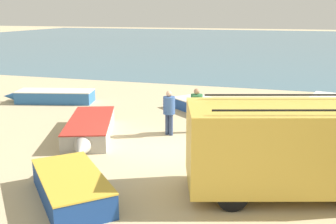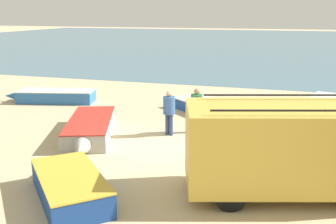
{
  "view_description": "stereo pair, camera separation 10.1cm",
  "coord_description": "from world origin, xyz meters",
  "px_view_note": "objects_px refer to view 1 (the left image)",
  "views": [
    {
      "loc": [
        3.76,
        -12.25,
        4.6
      ],
      "look_at": [
        -0.34,
        1.2,
        1.0
      ],
      "focal_mm": 42.0,
      "sensor_mm": 36.0,
      "label": 1
    },
    {
      "loc": [
        3.86,
        -12.22,
        4.6
      ],
      "look_at": [
        -0.34,
        1.2,
        1.0
      ],
      "focal_mm": 42.0,
      "sensor_mm": 36.0,
      "label": 2
    }
  ],
  "objects_px": {
    "fishing_rowboat_0": "(204,106)",
    "fishing_rowboat_5": "(70,185)",
    "fishing_rowboat_2": "(323,108)",
    "parked_van": "(292,146)",
    "fishing_rowboat_3": "(90,129)",
    "fishing_rowboat_4": "(52,96)",
    "fisherman_3": "(169,109)",
    "fisherman_1": "(197,106)"
  },
  "relations": [
    {
      "from": "fishing_rowboat_0",
      "to": "fishing_rowboat_5",
      "type": "xyz_separation_m",
      "value": [
        -1.45,
        -9.68,
        0.07
      ]
    },
    {
      "from": "fishing_rowboat_2",
      "to": "parked_van",
      "type": "bearing_deg",
      "value": 4.72
    },
    {
      "from": "fishing_rowboat_0",
      "to": "fishing_rowboat_3",
      "type": "xyz_separation_m",
      "value": [
        -3.32,
        -5.1,
        0.07
      ]
    },
    {
      "from": "fishing_rowboat_2",
      "to": "fishing_rowboat_4",
      "type": "height_order",
      "value": "fishing_rowboat_2"
    },
    {
      "from": "fishing_rowboat_2",
      "to": "fishing_rowboat_4",
      "type": "xyz_separation_m",
      "value": [
        -13.32,
        -1.27,
        -0.02
      ]
    },
    {
      "from": "fishing_rowboat_0",
      "to": "fisherman_3",
      "type": "relative_size",
      "value": 2.04
    },
    {
      "from": "parked_van",
      "to": "fishing_rowboat_3",
      "type": "height_order",
      "value": "parked_van"
    },
    {
      "from": "parked_van",
      "to": "fisherman_1",
      "type": "distance_m",
      "value": 5.69
    },
    {
      "from": "fisherman_3",
      "to": "fishing_rowboat_2",
      "type": "bearing_deg",
      "value": 149.62
    },
    {
      "from": "fishing_rowboat_4",
      "to": "fisherman_1",
      "type": "xyz_separation_m",
      "value": [
        8.38,
        -2.95,
        0.73
      ]
    },
    {
      "from": "fishing_rowboat_5",
      "to": "fisherman_3",
      "type": "height_order",
      "value": "fisherman_3"
    },
    {
      "from": "fishing_rowboat_3",
      "to": "fisherman_3",
      "type": "relative_size",
      "value": 2.92
    },
    {
      "from": "parked_van",
      "to": "fisherman_1",
      "type": "height_order",
      "value": "parked_van"
    },
    {
      "from": "fisherman_1",
      "to": "fisherman_3",
      "type": "xyz_separation_m",
      "value": [
        -0.92,
        -0.64,
        -0.01
      ]
    },
    {
      "from": "fisherman_1",
      "to": "fishing_rowboat_4",
      "type": "bearing_deg",
      "value": -150.94
    },
    {
      "from": "parked_van",
      "to": "fishing_rowboat_0",
      "type": "distance_m",
      "value": 8.75
    },
    {
      "from": "fishing_rowboat_4",
      "to": "fisherman_1",
      "type": "distance_m",
      "value": 8.92
    },
    {
      "from": "parked_van",
      "to": "fishing_rowboat_2",
      "type": "distance_m",
      "value": 8.84
    },
    {
      "from": "fishing_rowboat_3",
      "to": "fisherman_1",
      "type": "bearing_deg",
      "value": 95.15
    },
    {
      "from": "fishing_rowboat_3",
      "to": "fisherman_1",
      "type": "relative_size",
      "value": 2.88
    },
    {
      "from": "fishing_rowboat_4",
      "to": "fisherman_1",
      "type": "relative_size",
      "value": 2.77
    },
    {
      "from": "parked_van",
      "to": "fishing_rowboat_5",
      "type": "distance_m",
      "value": 5.75
    },
    {
      "from": "fishing_rowboat_2",
      "to": "fishing_rowboat_4",
      "type": "bearing_deg",
      "value": -70.59
    },
    {
      "from": "fishing_rowboat_3",
      "to": "parked_van",
      "type": "bearing_deg",
      "value": 48.96
    },
    {
      "from": "fishing_rowboat_0",
      "to": "fishing_rowboat_2",
      "type": "xyz_separation_m",
      "value": [
        5.3,
        0.91,
        0.08
      ]
    },
    {
      "from": "parked_van",
      "to": "fishing_rowboat_3",
      "type": "distance_m",
      "value": 7.75
    },
    {
      "from": "fishing_rowboat_4",
      "to": "fisherman_3",
      "type": "xyz_separation_m",
      "value": [
        7.46,
        -3.59,
        0.71
      ]
    },
    {
      "from": "fishing_rowboat_5",
      "to": "fisherman_1",
      "type": "relative_size",
      "value": 1.94
    },
    {
      "from": "fishing_rowboat_2",
      "to": "fisherman_3",
      "type": "height_order",
      "value": "fisherman_3"
    },
    {
      "from": "fishing_rowboat_3",
      "to": "fisherman_1",
      "type": "distance_m",
      "value": 4.16
    },
    {
      "from": "parked_van",
      "to": "fishing_rowboat_0",
      "type": "relative_size",
      "value": 1.63
    },
    {
      "from": "fishing_rowboat_4",
      "to": "fishing_rowboat_5",
      "type": "distance_m",
      "value": 11.41
    },
    {
      "from": "fishing_rowboat_4",
      "to": "fishing_rowboat_0",
      "type": "bearing_deg",
      "value": 168.66
    },
    {
      "from": "parked_van",
      "to": "fishing_rowboat_5",
      "type": "xyz_separation_m",
      "value": [
        -5.34,
        -1.92,
        -0.94
      ]
    },
    {
      "from": "fishing_rowboat_5",
      "to": "fishing_rowboat_2",
      "type": "bearing_deg",
      "value": -75.92
    },
    {
      "from": "fishing_rowboat_2",
      "to": "fisherman_1",
      "type": "xyz_separation_m",
      "value": [
        -4.94,
        -4.22,
        0.7
      ]
    },
    {
      "from": "fishing_rowboat_4",
      "to": "fisherman_1",
      "type": "height_order",
      "value": "fisherman_1"
    },
    {
      "from": "fishing_rowboat_3",
      "to": "fishing_rowboat_5",
      "type": "xyz_separation_m",
      "value": [
        1.87,
        -4.59,
        0.0
      ]
    },
    {
      "from": "fishing_rowboat_2",
      "to": "fisherman_1",
      "type": "distance_m",
      "value": 6.53
    },
    {
      "from": "fishing_rowboat_2",
      "to": "fishing_rowboat_5",
      "type": "bearing_deg",
      "value": -18.54
    },
    {
      "from": "fishing_rowboat_2",
      "to": "fisherman_3",
      "type": "distance_m",
      "value": 7.64
    },
    {
      "from": "fisherman_1",
      "to": "fisherman_3",
      "type": "height_order",
      "value": "fisherman_1"
    }
  ]
}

